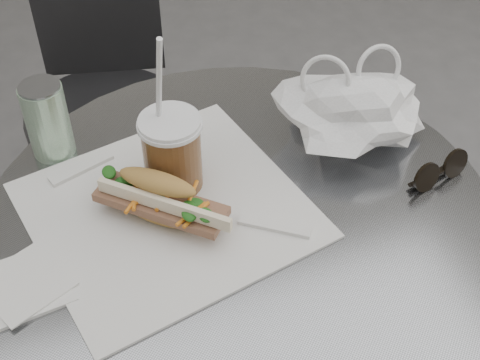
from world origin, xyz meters
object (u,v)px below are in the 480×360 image
object	(u,v)px
cafe_table	(241,324)
drink_can	(47,120)
iced_coffee	(172,152)
sunglasses	(439,171)
banh_mi	(160,199)
chair_far	(113,144)

from	to	relation	value
cafe_table	drink_can	size ratio (longest dim) A/B	5.96
iced_coffee	sunglasses	bearing A→B (deg)	-17.60
cafe_table	banh_mi	bearing A→B (deg)	163.75
cafe_table	chair_far	size ratio (longest dim) A/B	1.05
iced_coffee	drink_can	bearing A→B (deg)	139.57
chair_far	iced_coffee	bearing A→B (deg)	105.10
banh_mi	iced_coffee	distance (m)	0.08
cafe_table	drink_can	bearing A→B (deg)	135.22
iced_coffee	cafe_table	bearing A→B (deg)	-52.54
drink_can	banh_mi	bearing A→B (deg)	-57.94
cafe_table	drink_can	distance (m)	0.47
iced_coffee	drink_can	size ratio (longest dim) A/B	2.12
iced_coffee	drink_can	world-z (taller)	iced_coffee
cafe_table	chair_far	distance (m)	0.73
banh_mi	cafe_table	bearing A→B (deg)	25.81
cafe_table	banh_mi	world-z (taller)	banh_mi
sunglasses	drink_can	bearing A→B (deg)	141.40
banh_mi	iced_coffee	world-z (taller)	iced_coffee
cafe_table	iced_coffee	bearing A→B (deg)	127.46
chair_far	drink_can	world-z (taller)	drink_can
chair_far	sunglasses	size ratio (longest dim) A/B	6.75
iced_coffee	sunglasses	size ratio (longest dim) A/B	2.53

